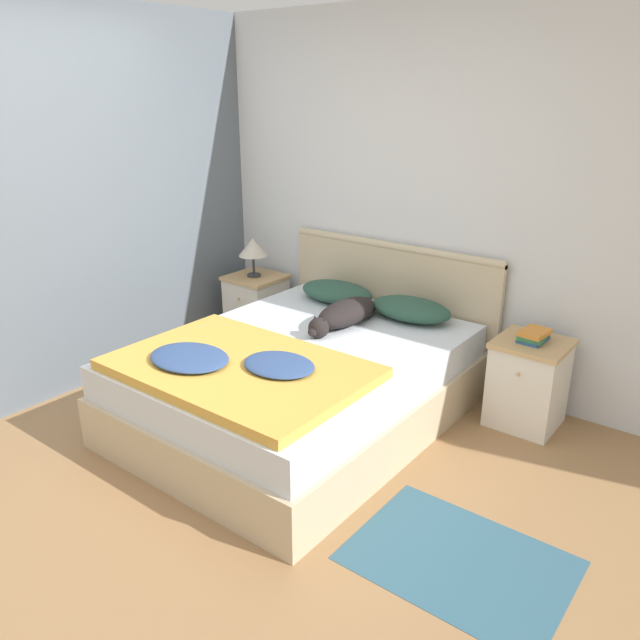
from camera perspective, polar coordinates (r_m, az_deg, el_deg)
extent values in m
plane|color=#997047|center=(3.54, -13.70, -14.57)|extent=(16.00, 16.00, 0.00)
cube|color=silver|center=(4.58, 6.25, 11.23)|extent=(9.00, 0.06, 2.55)
cube|color=slate|center=(4.78, -16.45, 10.92)|extent=(0.06, 3.10, 2.55)
cube|color=#C6B28E|center=(3.99, -1.84, -7.07)|extent=(1.62, 2.08, 0.31)
cube|color=silver|center=(3.88, -1.88, -3.66)|extent=(1.56, 2.02, 0.21)
cube|color=#C6B28E|center=(4.67, 6.43, 1.14)|extent=(1.70, 0.04, 0.93)
cylinder|color=#C6B28E|center=(4.54, 6.66, 6.71)|extent=(1.70, 0.06, 0.06)
cube|color=silver|center=(5.23, -5.80, 0.96)|extent=(0.40, 0.39, 0.53)
cube|color=tan|center=(5.14, -5.91, 3.89)|extent=(0.43, 0.42, 0.03)
sphere|color=tan|center=(5.04, -7.45, 1.93)|extent=(0.02, 0.02, 0.02)
cube|color=silver|center=(4.11, 18.45, -5.65)|extent=(0.40, 0.39, 0.53)
cube|color=tan|center=(4.00, 18.89, -2.06)|extent=(0.43, 0.42, 0.03)
sphere|color=tan|center=(3.87, 17.65, -4.77)|extent=(0.02, 0.02, 0.02)
ellipsoid|color=#284C3D|center=(4.60, 1.53, 2.59)|extent=(0.58, 0.35, 0.14)
ellipsoid|color=#284C3D|center=(4.28, 8.31, 0.99)|extent=(0.58, 0.35, 0.14)
cube|color=gold|center=(3.48, -7.38, -4.41)|extent=(1.40, 0.94, 0.06)
ellipsoid|color=#334C7F|center=(3.53, -11.85, -3.35)|extent=(0.49, 0.38, 0.05)
ellipsoid|color=#334C7F|center=(3.39, -3.76, -4.09)|extent=(0.42, 0.33, 0.05)
ellipsoid|color=black|center=(4.15, 2.47, 0.72)|extent=(0.25, 0.55, 0.16)
sphere|color=black|center=(3.92, -0.13, -0.73)|extent=(0.13, 0.13, 0.13)
ellipsoid|color=black|center=(3.88, -0.64, -1.10)|extent=(0.06, 0.07, 0.05)
cone|color=black|center=(3.93, -0.46, 0.12)|extent=(0.04, 0.04, 0.05)
cone|color=black|center=(3.89, 0.39, -0.11)|extent=(0.04, 0.04, 0.05)
ellipsoid|color=black|center=(4.33, 4.66, 0.89)|extent=(0.16, 0.24, 0.06)
cube|color=#285689|center=(4.00, 18.89, -1.70)|extent=(0.15, 0.21, 0.02)
cube|color=#337547|center=(3.99, 18.93, -1.41)|extent=(0.15, 0.21, 0.02)
cube|color=orange|center=(3.98, 19.03, -1.08)|extent=(0.16, 0.21, 0.03)
cylinder|color=#2D2D33|center=(5.12, -6.06, 4.10)|extent=(0.11, 0.11, 0.02)
cylinder|color=#2D2D33|center=(5.10, -6.09, 5.04)|extent=(0.02, 0.02, 0.15)
cone|color=beige|center=(5.06, -6.16, 6.65)|extent=(0.24, 0.24, 0.14)
cube|color=#335B70|center=(3.08, 12.59, -20.63)|extent=(0.95, 0.70, 0.00)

